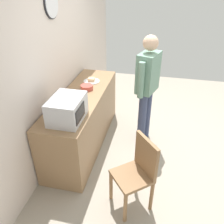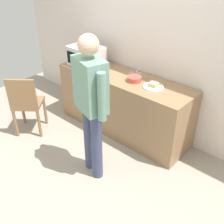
{
  "view_description": "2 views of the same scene",
  "coord_description": "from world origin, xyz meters",
  "px_view_note": "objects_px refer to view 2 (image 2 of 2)",
  "views": [
    {
      "loc": [
        -3.15,
        0.08,
        2.49
      ],
      "look_at": [
        -0.16,
        0.75,
        0.63
      ],
      "focal_mm": 37.15,
      "sensor_mm": 36.0,
      "label": 1
    },
    {
      "loc": [
        2.01,
        -1.52,
        2.48
      ],
      "look_at": [
        -0.03,
        0.77,
        0.59
      ],
      "focal_mm": 43.64,
      "sensor_mm": 36.0,
      "label": 2
    }
  ],
  "objects_px": {
    "fork_utensil": "(137,71)",
    "spoon_utensil": "(135,73)",
    "wooden_chair": "(26,103)",
    "salad_bowl": "(134,79)",
    "person_standing": "(91,100)",
    "sandwich_plate": "(153,86)",
    "microwave": "(86,56)"
  },
  "relations": [
    {
      "from": "salad_bowl",
      "to": "wooden_chair",
      "type": "height_order",
      "value": "salad_bowl"
    },
    {
      "from": "sandwich_plate",
      "to": "salad_bowl",
      "type": "relative_size",
      "value": 1.38
    },
    {
      "from": "microwave",
      "to": "salad_bowl",
      "type": "height_order",
      "value": "microwave"
    },
    {
      "from": "fork_utensil",
      "to": "person_standing",
      "type": "bearing_deg",
      "value": -76.84
    },
    {
      "from": "salad_bowl",
      "to": "wooden_chair",
      "type": "relative_size",
      "value": 0.21
    },
    {
      "from": "wooden_chair",
      "to": "fork_utensil",
      "type": "bearing_deg",
      "value": 51.01
    },
    {
      "from": "sandwich_plate",
      "to": "person_standing",
      "type": "bearing_deg",
      "value": -101.11
    },
    {
      "from": "salad_bowl",
      "to": "spoon_utensil",
      "type": "relative_size",
      "value": 1.15
    },
    {
      "from": "sandwich_plate",
      "to": "person_standing",
      "type": "relative_size",
      "value": 0.15
    },
    {
      "from": "microwave",
      "to": "spoon_utensil",
      "type": "bearing_deg",
      "value": 20.21
    },
    {
      "from": "sandwich_plate",
      "to": "fork_utensil",
      "type": "distance_m",
      "value": 0.55
    },
    {
      "from": "microwave",
      "to": "sandwich_plate",
      "type": "distance_m",
      "value": 1.19
    },
    {
      "from": "fork_utensil",
      "to": "spoon_utensil",
      "type": "distance_m",
      "value": 0.07
    },
    {
      "from": "microwave",
      "to": "sandwich_plate",
      "type": "height_order",
      "value": "microwave"
    },
    {
      "from": "spoon_utensil",
      "to": "wooden_chair",
      "type": "distance_m",
      "value": 1.65
    },
    {
      "from": "salad_bowl",
      "to": "wooden_chair",
      "type": "bearing_deg",
      "value": -140.94
    },
    {
      "from": "spoon_utensil",
      "to": "salad_bowl",
      "type": "bearing_deg",
      "value": -56.11
    },
    {
      "from": "microwave",
      "to": "wooden_chair",
      "type": "bearing_deg",
      "value": -108.89
    },
    {
      "from": "person_standing",
      "to": "sandwich_plate",
      "type": "bearing_deg",
      "value": 78.89
    },
    {
      "from": "salad_bowl",
      "to": "spoon_utensil",
      "type": "height_order",
      "value": "salad_bowl"
    },
    {
      "from": "microwave",
      "to": "salad_bowl",
      "type": "bearing_deg",
      "value": 2.6
    },
    {
      "from": "sandwich_plate",
      "to": "wooden_chair",
      "type": "xyz_separation_m",
      "value": [
        -1.51,
        -0.99,
        -0.4
      ]
    },
    {
      "from": "salad_bowl",
      "to": "spoon_utensil",
      "type": "xyz_separation_m",
      "value": [
        -0.15,
        0.23,
        -0.03
      ]
    },
    {
      "from": "fork_utensil",
      "to": "person_standing",
      "type": "xyz_separation_m",
      "value": [
        0.29,
        -1.23,
        0.13
      ]
    },
    {
      "from": "salad_bowl",
      "to": "fork_utensil",
      "type": "bearing_deg",
      "value": 120.2
    },
    {
      "from": "wooden_chair",
      "to": "microwave",
      "type": "bearing_deg",
      "value": 71.11
    },
    {
      "from": "salad_bowl",
      "to": "person_standing",
      "type": "xyz_separation_m",
      "value": [
        0.11,
        -0.93,
        0.1
      ]
    },
    {
      "from": "sandwich_plate",
      "to": "fork_utensil",
      "type": "xyz_separation_m",
      "value": [
        -0.47,
        0.28,
        -0.02
      ]
    },
    {
      "from": "microwave",
      "to": "person_standing",
      "type": "bearing_deg",
      "value": -41.69
    },
    {
      "from": "microwave",
      "to": "person_standing",
      "type": "distance_m",
      "value": 1.34
    },
    {
      "from": "spoon_utensil",
      "to": "fork_utensil",
      "type": "bearing_deg",
      "value": 105.77
    },
    {
      "from": "salad_bowl",
      "to": "microwave",
      "type": "bearing_deg",
      "value": -177.4
    }
  ]
}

